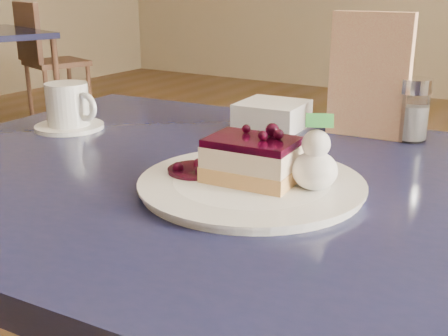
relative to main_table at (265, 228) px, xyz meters
The scene contains 9 objects.
main_table is the anchor object (origin of this frame).
dessert_plate 0.10m from the main_table, 85.72° to the right, with size 0.30×0.30×0.01m, color white.
cheesecake_slice 0.13m from the main_table, 85.72° to the right, with size 0.13×0.09×0.06m.
whipped_cream 0.15m from the main_table, 20.91° to the right, with size 0.06×0.06×0.05m.
berry_sauce 0.14m from the main_table, 142.82° to the right, with size 0.08×0.08×0.01m, color black.
coffee_set 0.47m from the main_table, behind, with size 0.14×0.13×0.09m.
menu_card 0.36m from the main_table, 82.23° to the left, with size 0.14×0.03×0.22m, color #FCEFA7.
sugar_shaker 0.37m from the main_table, 69.61° to the left, with size 0.06×0.06×0.11m.
napkin_stack 0.31m from the main_table, 116.05° to the left, with size 0.12×0.12×0.05m, color white.
Camera 1 is at (0.56, -0.32, 1.02)m, focal length 45.00 mm.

